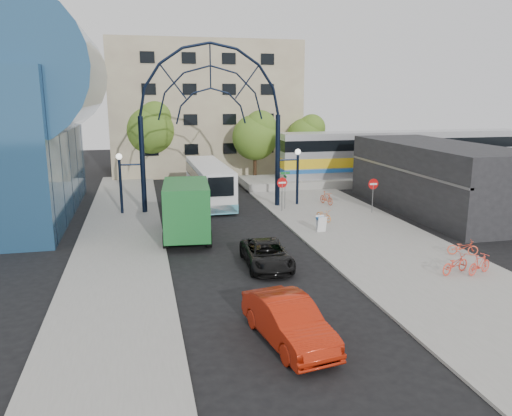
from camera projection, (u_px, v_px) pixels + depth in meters
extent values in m
plane|color=black|center=(255.00, 273.00, 24.16)|extent=(120.00, 120.00, 0.00)
cube|color=gray|center=(370.00, 239.00, 29.72)|extent=(8.00, 56.00, 0.12)
cube|color=gray|center=(120.00, 245.00, 28.41)|extent=(5.00, 50.00, 0.12)
cylinder|color=black|center=(143.00, 166.00, 35.58)|extent=(0.36, 0.36, 7.00)
cylinder|color=black|center=(278.00, 162.00, 37.79)|extent=(0.36, 0.36, 7.00)
cylinder|color=black|center=(121.00, 187.00, 35.56)|extent=(0.20, 0.20, 4.00)
cylinder|color=black|center=(297.00, 180.00, 38.48)|extent=(0.20, 0.20, 4.00)
sphere|color=white|center=(119.00, 157.00, 35.07)|extent=(0.44, 0.44, 0.44)
sphere|color=white|center=(298.00, 152.00, 37.99)|extent=(0.44, 0.44, 0.44)
cylinder|color=slate|center=(282.00, 196.00, 36.35)|extent=(0.06, 0.06, 2.20)
cylinder|color=red|center=(282.00, 183.00, 36.13)|extent=(0.80, 0.04, 0.80)
cube|color=white|center=(282.00, 183.00, 36.10)|extent=(0.55, 0.02, 0.12)
cylinder|color=slate|center=(373.00, 198.00, 35.82)|extent=(0.06, 0.06, 2.20)
cylinder|color=red|center=(373.00, 184.00, 35.60)|extent=(0.76, 0.04, 0.76)
cube|color=white|center=(374.00, 184.00, 35.58)|extent=(0.55, 0.02, 0.12)
cylinder|color=slate|center=(285.00, 190.00, 36.94)|extent=(0.05, 0.05, 2.80)
cube|color=#146626|center=(285.00, 173.00, 36.66)|extent=(0.70, 0.03, 0.18)
cube|color=#146626|center=(285.00, 176.00, 36.71)|extent=(0.03, 0.70, 0.18)
cube|color=white|center=(322.00, 224.00, 30.77)|extent=(0.55, 0.26, 0.99)
cube|color=white|center=(320.00, 223.00, 31.11)|extent=(0.55, 0.26, 0.99)
cube|color=#1E59A5|center=(321.00, 219.00, 30.87)|extent=(0.55, 0.42, 0.14)
cylinder|color=#275077|center=(31.00, 71.00, 33.54)|extent=(9.00, 16.00, 9.00)
cube|color=black|center=(436.00, 178.00, 36.65)|extent=(6.00, 16.00, 5.00)
cube|color=tan|center=(203.00, 108.00, 56.30)|extent=(20.00, 12.00, 14.00)
cube|color=gray|center=(401.00, 178.00, 49.39)|extent=(32.00, 5.00, 0.80)
cube|color=#B7B7BC|center=(403.00, 153.00, 48.84)|extent=(25.00, 3.00, 4.20)
cube|color=gold|center=(403.00, 159.00, 48.97)|extent=(25.10, 3.05, 0.90)
cube|color=black|center=(404.00, 143.00, 48.62)|extent=(25.05, 3.05, 1.00)
cube|color=#1E59A5|center=(402.00, 166.00, 49.13)|extent=(25.10, 3.05, 0.35)
cylinder|color=#382314|center=(255.00, 168.00, 49.91)|extent=(0.36, 0.36, 2.52)
sphere|color=#3C6C1C|center=(255.00, 137.00, 49.23)|extent=(4.48, 4.48, 4.48)
sphere|color=#3C6C1C|center=(261.00, 126.00, 48.80)|extent=(3.08, 3.08, 3.08)
cylinder|color=#382314|center=(152.00, 164.00, 51.45)|extent=(0.36, 0.36, 2.88)
sphere|color=#3C6C1C|center=(150.00, 130.00, 50.68)|extent=(5.12, 5.12, 5.12)
sphere|color=#3C6C1C|center=(155.00, 117.00, 50.22)|extent=(3.52, 3.52, 3.52)
cylinder|color=#382314|center=(305.00, 165.00, 53.15)|extent=(0.36, 0.36, 2.34)
sphere|color=#3C6C1C|center=(306.00, 138.00, 52.52)|extent=(4.16, 4.16, 4.16)
sphere|color=#3C6C1C|center=(312.00, 128.00, 52.12)|extent=(2.86, 2.86, 2.86)
cube|color=white|center=(209.00, 181.00, 40.04)|extent=(2.61, 11.07, 2.78)
cube|color=#5CB7CE|center=(209.00, 195.00, 40.29)|extent=(2.64, 11.07, 0.67)
cube|color=black|center=(209.00, 174.00, 39.91)|extent=(2.65, 10.85, 0.86)
cube|color=black|center=(221.00, 187.00, 34.63)|extent=(1.81, 0.16, 1.34)
cube|color=black|center=(200.00, 173.00, 45.25)|extent=(2.30, 0.21, 1.54)
cylinder|color=black|center=(190.00, 189.00, 43.26)|extent=(0.28, 0.93, 0.92)
cylinder|color=black|center=(217.00, 188.00, 43.82)|extent=(0.28, 0.93, 0.92)
cylinder|color=black|center=(201.00, 207.00, 36.16)|extent=(0.28, 0.93, 0.92)
cylinder|color=black|center=(234.00, 206.00, 36.72)|extent=(0.28, 0.93, 0.92)
cube|color=black|center=(187.00, 210.00, 32.14)|extent=(2.66, 2.75, 2.33)
cube|color=black|center=(186.00, 199.00, 33.26)|extent=(2.12, 0.29, 1.06)
cube|color=#1B662A|center=(187.00, 208.00, 28.87)|extent=(2.97, 5.09, 2.97)
cylinder|color=black|center=(168.00, 222.00, 31.81)|extent=(0.36, 1.04, 1.02)
cylinder|color=black|center=(206.00, 221.00, 32.14)|extent=(0.36, 1.04, 1.02)
cylinder|color=black|center=(165.00, 240.00, 27.81)|extent=(0.36, 1.04, 1.02)
cylinder|color=black|center=(209.00, 239.00, 28.14)|extent=(0.36, 1.04, 1.02)
imported|color=black|center=(267.00, 254.00, 24.91)|extent=(2.31, 4.71, 1.29)
imported|color=#A81E0A|center=(289.00, 321.00, 17.24)|extent=(2.46, 5.02, 1.58)
imported|color=orange|center=(324.00, 215.00, 33.60)|extent=(0.98, 1.61, 0.80)
imported|color=#CA4B28|center=(326.00, 198.00, 38.70)|extent=(0.86, 1.71, 0.99)
imported|color=#F14E30|center=(463.00, 247.00, 26.43)|extent=(1.67, 1.08, 0.83)
imported|color=#E63E2E|center=(480.00, 264.00, 23.57)|extent=(1.69, 0.99, 0.98)
imported|color=#EA432E|center=(455.00, 264.00, 23.68)|extent=(1.93, 1.23, 0.96)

